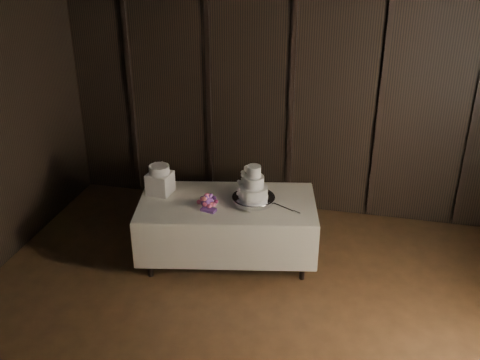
# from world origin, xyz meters

# --- Properties ---
(room) EXTENTS (6.08, 7.08, 3.08)m
(room) POSITION_xyz_m (0.00, 0.00, 1.50)
(room) COLOR black
(room) RESTS_ON ground
(display_table) EXTENTS (2.16, 1.41, 0.76)m
(display_table) POSITION_xyz_m (-0.49, 2.04, 0.42)
(display_table) COLOR silver
(display_table) RESTS_ON ground
(cake_stand) EXTENTS (0.48, 0.48, 0.09)m
(cake_stand) POSITION_xyz_m (-0.19, 2.06, 0.81)
(cake_stand) COLOR silver
(cake_stand) RESTS_ON display_table
(wedding_cake) EXTENTS (0.35, 0.31, 0.37)m
(wedding_cake) POSITION_xyz_m (-0.22, 2.04, 1.00)
(wedding_cake) COLOR white
(wedding_cake) RESTS_ON cake_stand
(bouquet) EXTENTS (0.34, 0.42, 0.17)m
(bouquet) POSITION_xyz_m (-0.68, 1.91, 0.82)
(bouquet) COLOR #D34A70
(bouquet) RESTS_ON display_table
(box_pedestal) EXTENTS (0.29, 0.29, 0.25)m
(box_pedestal) POSITION_xyz_m (-1.30, 2.08, 0.89)
(box_pedestal) COLOR white
(box_pedestal) RESTS_ON display_table
(small_cake) EXTENTS (0.27, 0.27, 0.09)m
(small_cake) POSITION_xyz_m (-1.30, 2.08, 1.06)
(small_cake) COLOR white
(small_cake) RESTS_ON box_pedestal
(cake_knife) EXTENTS (0.34, 0.20, 0.01)m
(cake_knife) POSITION_xyz_m (0.15, 2.05, 0.77)
(cake_knife) COLOR silver
(cake_knife) RESTS_ON display_table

